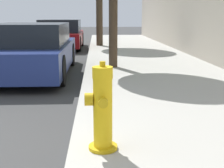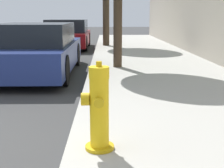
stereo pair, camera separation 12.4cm
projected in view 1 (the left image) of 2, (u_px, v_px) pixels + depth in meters
fire_hydrant at (102, 109)px, 3.14m from camera, size 0.33×0.33×0.91m
parked_car_near at (32, 50)px, 7.75m from camera, size 1.86×4.48×1.28m
parked_car_mid at (61, 35)px, 13.96m from camera, size 1.87×3.98×1.30m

